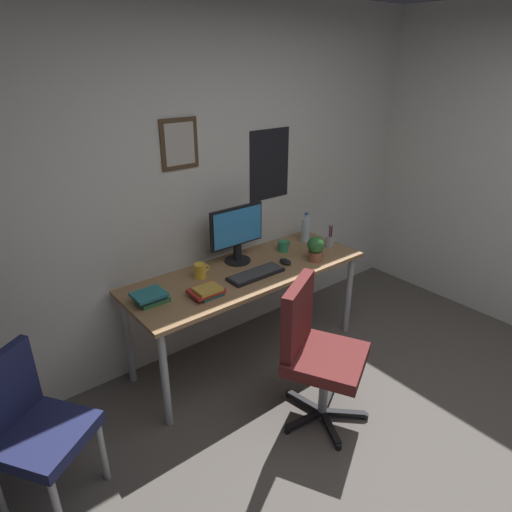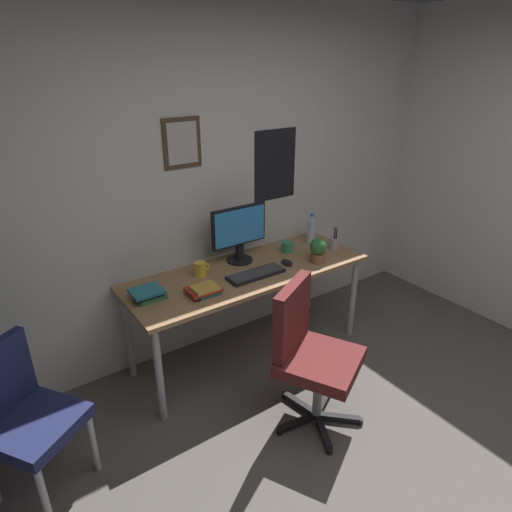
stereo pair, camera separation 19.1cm
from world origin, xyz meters
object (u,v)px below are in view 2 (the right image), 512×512
Objects in this scene: pen_cup at (334,243)px; book_stack_right at (205,290)px; computer_mouse at (287,262)px; potted_plant at (318,249)px; book_stack_left at (149,294)px; side_chair at (22,412)px; keyboard at (256,274)px; monitor at (239,232)px; water_bottle at (311,231)px; coffee_mug_far at (287,247)px; coffee_mug_near at (201,269)px; office_chair at (309,349)px.

book_stack_right is at bearing -177.15° from pen_cup.
computer_mouse is at bearing 3.83° from book_stack_right.
book_stack_left is (-1.28, 0.20, -0.07)m from potted_plant.
book_stack_left is (0.86, 0.33, 0.27)m from side_chair.
side_chair reaches higher than keyboard.
monitor is 1.82× the size of water_bottle.
pen_cup is at bearing -27.28° from coffee_mug_far.
book_stack_left is (-1.56, 0.09, -0.02)m from pen_cup.
water_bottle reaches higher than side_chair.
monitor reaches higher than water_bottle.
water_bottle is at bearing 13.37° from book_stack_right.
coffee_mug_near reaches higher than computer_mouse.
side_chair is 2.44m from pen_cup.
pen_cup reaches higher than potted_plant.
computer_mouse is 0.91× the size of coffee_mug_near.
monitor is 0.42m from coffee_mug_near.
side_chair reaches higher than book_stack_left.
side_chair is 4.05× the size of book_stack_left.
pen_cup is at bearing -9.90° from coffee_mug_near.
potted_plant is 0.90× the size of book_stack_left.
office_chair reaches higher than side_chair.
computer_mouse is at bearing -5.78° from book_stack_left.
office_chair is 4.75× the size of pen_cup.
computer_mouse is at bearing 156.16° from potted_plant.
book_stack_left is at bearing -175.34° from water_bottle.
water_bottle reaches higher than book_stack_left.
side_chair is 1.65m from keyboard.
potted_plant is 1.29m from book_stack_left.
book_stack_right is (-0.43, -0.03, 0.02)m from keyboard.
potted_plant reaches higher than coffee_mug_near.
keyboard is at bearing 171.35° from potted_plant.
coffee_mug_near is (-0.32, 0.23, 0.04)m from keyboard.
book_stack_right is at bearing -25.68° from book_stack_left.
monitor is 0.36m from keyboard.
book_stack_left is at bearing 130.97° from office_chair.
coffee_mug_far is 0.62× the size of potted_plant.
office_chair is 7.84× the size of coffee_mug_near.
computer_mouse is at bearing -127.92° from coffee_mug_far.
coffee_mug_near is at bearing 178.83° from coffee_mug_far.
coffee_mug_far is (0.45, 0.21, 0.03)m from keyboard.
keyboard is at bearing 7.36° from side_chair.
pen_cup is (2.41, 0.24, 0.29)m from side_chair.
side_chair is 4.49× the size of potted_plant.
potted_plant is at bearing -123.72° from water_bottle.
office_chair reaches higher than computer_mouse.
pen_cup is at bearing 5.64° from side_chair.
pen_cup is at bearing -18.46° from monitor.
coffee_mug_far is (-0.29, -0.04, -0.06)m from water_bottle.
office_chair is at bearing -96.72° from monitor.
office_chair is 1.15m from pen_cup.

